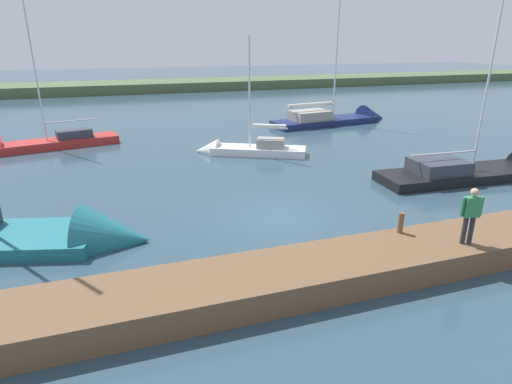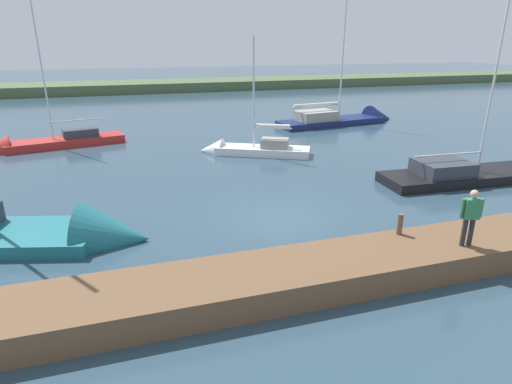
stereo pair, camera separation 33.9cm
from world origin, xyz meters
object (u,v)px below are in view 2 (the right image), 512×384
sailboat_far_left (495,175)px  sailboat_far_right (347,121)px  sailboat_behind_pier (45,145)px  sailboat_mid_channel (248,151)px  mooring_post_near (400,224)px  sailboat_near_dock (33,237)px  person_on_dock (471,214)px

sailboat_far_left → sailboat_far_right: bearing=92.1°
sailboat_far_left → sailboat_behind_pier: 25.87m
sailboat_mid_channel → sailboat_far_left: size_ratio=0.67×
mooring_post_near → sailboat_behind_pier: size_ratio=0.07×
sailboat_behind_pier → sailboat_far_right: bearing=172.4°
mooring_post_near → sailboat_near_dock: size_ratio=0.06×
sailboat_far_left → person_on_dock: 10.51m
sailboat_behind_pier → person_on_dock: bearing=112.8°
sailboat_far_right → person_on_dock: size_ratio=7.24×
mooring_post_near → sailboat_far_left: sailboat_far_left is taller
sailboat_near_dock → person_on_dock: sailboat_near_dock is taller
sailboat_far_right → sailboat_far_left: bearing=-98.7°
sailboat_mid_channel → sailboat_behind_pier: sailboat_behind_pier is taller
sailboat_behind_pier → sailboat_mid_channel: bearing=143.6°
sailboat_far_left → sailboat_near_dock: (20.44, 1.08, 0.04)m
person_on_dock → sailboat_mid_channel: bearing=-158.1°
sailboat_far_right → sailboat_behind_pier: 22.52m
sailboat_mid_channel → person_on_dock: bearing=125.9°
sailboat_behind_pier → sailboat_near_dock: size_ratio=0.85×
sailboat_far_right → sailboat_near_dock: (20.70, 16.35, -0.00)m
sailboat_near_dock → person_on_dock: size_ratio=6.81×
sailboat_behind_pier → person_on_dock: (-14.22, 19.99, 1.60)m
sailboat_mid_channel → sailboat_near_dock: bearing=68.9°
sailboat_far_right → person_on_dock: sailboat_far_right is taller
sailboat_far_right → person_on_dock: bearing=-118.3°
sailboat_mid_channel → sailboat_behind_pier: size_ratio=0.74×
mooring_post_near → sailboat_behind_pier: (12.82, -18.76, -0.94)m
sailboat_far_right → person_on_dock: (8.22, 21.94, 1.54)m
sailboat_far_left → sailboat_near_dock: sailboat_near_dock is taller
mooring_post_near → sailboat_far_left: (-9.36, -5.45, -0.93)m
sailboat_far_left → mooring_post_near: bearing=-146.8°
sailboat_mid_channel → sailboat_far_right: 12.80m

